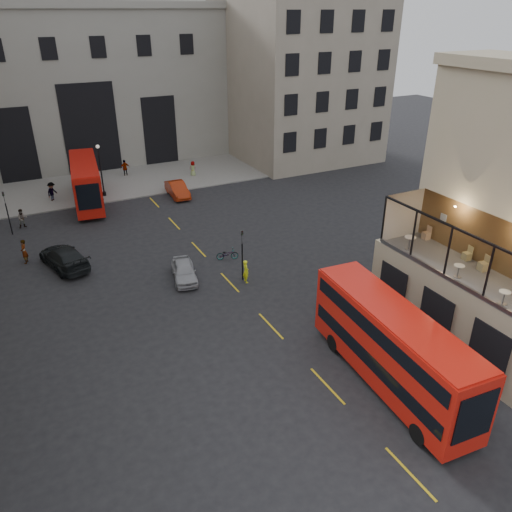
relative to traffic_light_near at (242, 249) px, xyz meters
name	(u,v)px	position (x,y,z in m)	size (l,w,h in m)	color
ground	(359,374)	(1.00, -12.00, -2.42)	(140.00, 140.00, 0.00)	black
host_frontage	(456,308)	(7.50, -12.00, -0.17)	(3.00, 11.00, 4.50)	tan
cafe_floor	(464,271)	(7.50, -12.00, 2.12)	(3.00, 10.00, 0.10)	slate
gateway	(77,83)	(-4.00, 35.99, 6.96)	(35.00, 10.60, 18.00)	gray
building_right	(296,70)	(21.00, 27.97, 7.97)	(16.60, 18.60, 20.00)	gray
pavement_far	(97,185)	(-5.00, 26.00, -2.36)	(40.00, 12.00, 0.12)	slate
traffic_light_near	(242,249)	(0.00, 0.00, 0.00)	(0.16, 0.20, 3.80)	black
traffic_light_far	(6,208)	(-14.00, 16.00, 0.00)	(0.16, 0.20, 3.80)	black
street_lamp_b	(101,174)	(-5.00, 22.00, -0.03)	(0.36, 0.36, 5.33)	black
bus_near	(392,344)	(1.84, -13.19, -0.01)	(3.24, 10.94, 4.31)	red
bus_far	(86,181)	(-6.76, 20.62, -0.06)	(3.74, 10.76, 4.21)	red
car_a	(184,271)	(-3.65, 1.90, -1.76)	(1.57, 3.91, 1.33)	#A0A2A8
car_b	(177,189)	(1.69, 18.71, -1.69)	(1.56, 4.49, 1.48)	#9C2509
car_c	(64,257)	(-10.87, 7.76, -1.64)	(2.20, 5.41, 1.57)	black
bicycle	(227,254)	(0.35, 3.38, -1.99)	(0.58, 1.66, 0.87)	gray
cyclist	(246,271)	(0.05, -0.42, -1.58)	(0.62, 0.40, 1.69)	#F5FF1A
pedestrian_a	(22,218)	(-12.98, 17.17, -1.58)	(0.82, 0.64, 1.69)	gray
pedestrian_b	(52,192)	(-9.80, 22.87, -1.43)	(1.28, 0.74, 1.98)	gray
pedestrian_c	(125,168)	(-1.35, 27.84, -1.47)	(1.12, 0.47, 1.91)	gray
pedestrian_d	(193,169)	(5.53, 24.40, -1.57)	(0.84, 0.55, 1.72)	gray
pedestrian_e	(24,252)	(-13.42, 9.80, -1.49)	(0.68, 0.45, 1.88)	gray
cafe_table_near	(504,296)	(6.49, -15.24, 2.62)	(0.54, 0.54, 0.67)	silver
cafe_table_mid	(459,269)	(6.64, -12.34, 2.63)	(0.55, 0.55, 0.69)	beige
cafe_table_far	(410,241)	(6.70, -8.63, 2.71)	(0.65, 0.65, 0.81)	white
cafe_chair_b	(483,266)	(8.41, -12.43, 2.44)	(0.50, 0.50, 0.88)	tan
cafe_chair_c	(467,256)	(8.64, -11.12, 2.42)	(0.45, 0.45, 0.81)	tan
cafe_chair_d	(426,235)	(8.66, -7.98, 2.43)	(0.44, 0.44, 0.83)	tan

